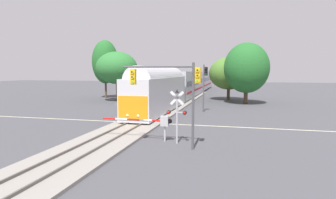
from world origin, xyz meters
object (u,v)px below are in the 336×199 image
object	(u,v)px
traffic_signal_near_right	(172,84)
commuter_train	(189,83)
oak_behind_train	(117,68)
elm_centre_background	(229,73)
traffic_signal_far_side	(205,80)
crossing_signal_mast	(177,111)
oak_far_right	(246,68)
pine_left_background	(105,62)
crossing_gate_near	(158,122)

from	to	relation	value
traffic_signal_near_right	commuter_train	bearing A→B (deg)	97.81
oak_behind_train	elm_centre_background	xyz separation A→B (m)	(18.08, 6.00, -0.93)
traffic_signal_far_side	elm_centre_background	world-z (taller)	elm_centre_background
crossing_signal_mast	traffic_signal_far_side	world-z (taller)	traffic_signal_far_side
oak_far_right	commuter_train	bearing A→B (deg)	138.33
oak_behind_train	pine_left_background	xyz separation A→B (m)	(-4.47, 4.84, 1.18)
oak_far_right	elm_centre_background	size ratio (longest dim) A/B	1.25
oak_behind_train	crossing_signal_mast	bearing A→B (deg)	-58.03
crossing_signal_mast	traffic_signal_near_right	world-z (taller)	traffic_signal_near_right
commuter_train	traffic_signal_near_right	xyz separation A→B (m)	(4.92, -35.87, 1.40)
crossing_signal_mast	pine_left_background	distance (m)	35.94
commuter_train	crossing_gate_near	size ratio (longest dim) A/B	12.12
traffic_signal_near_right	elm_centre_background	world-z (taller)	elm_centre_background
commuter_train	elm_centre_background	world-z (taller)	elm_centre_background
oak_far_right	crossing_gate_near	bearing A→B (deg)	-105.25
crossing_gate_near	oak_far_right	size ratio (longest dim) A/B	0.57
oak_far_right	elm_centre_background	distance (m)	6.01
oak_far_right	pine_left_background	distance (m)	25.64
elm_centre_background	pine_left_background	bearing A→B (deg)	-177.05
commuter_train	traffic_signal_far_side	world-z (taller)	traffic_signal_far_side
crossing_gate_near	oak_behind_train	world-z (taller)	oak_behind_train
crossing_signal_mast	pine_left_background	bearing A→B (deg)	123.95
oak_behind_train	elm_centre_background	bearing A→B (deg)	18.36
traffic_signal_near_right	oak_behind_train	bearing A→B (deg)	120.65
oak_behind_train	commuter_train	bearing A→B (deg)	43.54
crossing_gate_near	oak_behind_train	xyz separation A→B (m)	(-13.97, 24.34, 4.14)
crossing_gate_near	pine_left_background	size ratio (longest dim) A/B	0.49
crossing_gate_near	traffic_signal_far_side	xyz separation A→B (m)	(1.68, 14.83, 2.46)
commuter_train	crossing_signal_mast	world-z (taller)	commuter_train
commuter_train	crossing_gate_near	world-z (taller)	commuter_train
crossing_signal_mast	oak_far_right	bearing A→B (deg)	78.12
crossing_signal_mast	elm_centre_background	xyz separation A→B (m)	(2.64, 30.75, 2.33)
crossing_signal_mast	oak_behind_train	size ratio (longest dim) A/B	0.45
traffic_signal_near_right	elm_centre_background	distance (m)	32.06
traffic_signal_near_right	elm_centre_background	xyz separation A→B (m)	(2.71, 31.94, 0.46)
crossing_gate_near	oak_behind_train	distance (m)	28.37
traffic_signal_near_right	pine_left_background	xyz separation A→B (m)	(-19.84, 30.78, 2.57)
commuter_train	oak_behind_train	bearing A→B (deg)	-136.46
crossing_gate_near	traffic_signal_far_side	distance (m)	15.13
commuter_train	oak_far_right	distance (m)	14.13
oak_far_right	pine_left_background	bearing A→B (deg)	170.72
commuter_train	traffic_signal_far_side	distance (m)	20.16
traffic_signal_far_side	crossing_gate_near	bearing A→B (deg)	-96.46
pine_left_background	oak_far_right	bearing A→B (deg)	-9.28
pine_left_background	elm_centre_background	size ratio (longest dim) A/B	1.46
oak_behind_train	pine_left_background	distance (m)	6.69
oak_behind_train	traffic_signal_near_right	bearing A→B (deg)	-59.35
crossing_gate_near	crossing_signal_mast	bearing A→B (deg)	-15.43
traffic_signal_near_right	elm_centre_background	size ratio (longest dim) A/B	0.74
crossing_signal_mast	traffic_signal_near_right	size ratio (longest dim) A/B	0.68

